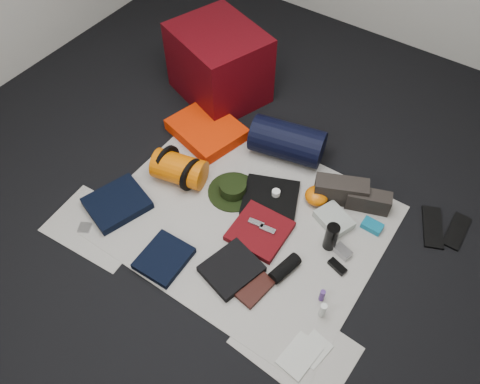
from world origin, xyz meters
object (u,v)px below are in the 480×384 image
Objects in this scene: compact_camera at (343,252)px; navy_duffel at (287,141)px; sleeping_pad at (207,130)px; paperback_book at (254,288)px; water_bottle at (331,237)px; red_cabinet at (219,64)px; stuff_sack at (179,169)px.

navy_duffel is at bearing 160.03° from compact_camera.
sleeping_pad reaches higher than paperback_book.
paperback_book is at bearing -113.71° from water_bottle.
red_cabinet reaches higher than sleeping_pad.
red_cabinet reaches higher than stuff_sack.
navy_duffel is at bearing -0.12° from red_cabinet.
sleeping_pad is (0.19, -0.42, -0.21)m from red_cabinet.
water_bottle is 0.12m from compact_camera.
paperback_book is at bearing -41.16° from sleeping_pad.
navy_duffel is at bearing 119.69° from paperback_book.
water_bottle is at bearing 5.14° from stuff_sack.
water_bottle is 0.53m from paperback_book.
stuff_sack is 0.73m from navy_duffel.
navy_duffel is 4.70× the size of compact_camera.
paperback_book is (0.37, -0.96, -0.11)m from navy_duffel.
stuff_sack is at bearing -140.78° from navy_duffel.
stuff_sack is 1.12m from compact_camera.
red_cabinet reaches higher than paperback_book.
water_bottle reaches higher than compact_camera.
compact_camera is (0.09, -0.00, -0.08)m from water_bottle.
stuff_sack is 3.26× the size of compact_camera.
navy_duffel is (0.45, 0.57, 0.03)m from stuff_sack.
navy_duffel reaches higher than water_bottle.
water_bottle is at bearing 74.89° from paperback_book.
red_cabinet reaches higher than water_bottle.
water_bottle reaches higher than sleeping_pad.
red_cabinet is 3.30× the size of water_bottle.
navy_duffel is 0.83m from compact_camera.
stuff_sack is at bearing -174.86° from water_bottle.
sleeping_pad is at bearing -177.50° from navy_duffel.
stuff_sack is 1.03m from water_bottle.
red_cabinet is 1.67m from paperback_book.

